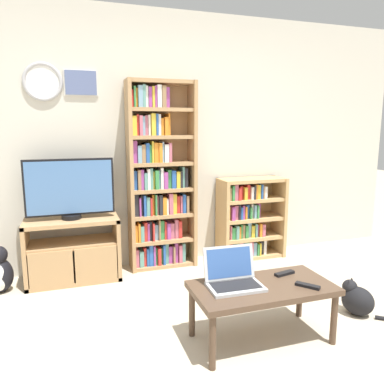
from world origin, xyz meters
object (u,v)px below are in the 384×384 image
at_px(bookshelf_tall, 159,180).
at_px(coffee_table, 262,292).
at_px(tv_stand, 73,250).
at_px(remote_far_from_laptop, 285,273).
at_px(television, 70,189).
at_px(laptop, 233,276).
at_px(remote_near_laptop, 308,286).
at_px(cat, 356,299).
at_px(bookshelf_short, 246,219).

height_order(bookshelf_tall, coffee_table, bookshelf_tall).
xyz_separation_m(tv_stand, remote_far_from_laptop, (1.44, -1.35, 0.11)).
distance_m(television, bookshelf_tall, 0.87).
xyz_separation_m(television, laptop, (1.01, -1.42, -0.42)).
relative_size(remote_near_laptop, cat, 0.38).
bearing_deg(laptop, remote_far_from_laptop, 8.64).
bearing_deg(bookshelf_short, remote_near_laptop, -102.74).
distance_m(remote_near_laptop, remote_far_from_laptop, 0.24).
bearing_deg(laptop, bookshelf_short, 62.65).
bearing_deg(television, bookshelf_tall, 6.84).
bearing_deg(tv_stand, laptop, -54.25).
bearing_deg(remote_near_laptop, coffee_table, 117.05).
distance_m(bookshelf_short, coffee_table, 1.69).
distance_m(laptop, remote_far_from_laptop, 0.44).
relative_size(television, laptop, 2.15).
relative_size(tv_stand, cat, 2.15).
distance_m(tv_stand, remote_far_from_laptop, 1.98).
distance_m(coffee_table, cat, 0.91).
bearing_deg(bookshelf_tall, tv_stand, -172.34).
bearing_deg(bookshelf_short, television, -177.73).
bearing_deg(coffee_table, bookshelf_tall, 102.11).
xyz_separation_m(bookshelf_tall, laptop, (0.15, -1.52, -0.45)).
bearing_deg(bookshelf_short, laptop, -119.41).
bearing_deg(remote_near_laptop, bookshelf_short, 38.37).
bearing_deg(laptop, cat, 3.37).
xyz_separation_m(television, remote_near_laptop, (1.47, -1.60, -0.48)).
distance_m(bookshelf_short, laptop, 1.71).
xyz_separation_m(bookshelf_tall, bookshelf_short, (0.99, -0.03, -0.47)).
bearing_deg(bookshelf_tall, bookshelf_short, -1.74).
distance_m(bookshelf_tall, coffee_table, 1.71).
height_order(bookshelf_tall, remote_near_laptop, bookshelf_tall).
height_order(coffee_table, laptop, laptop).
xyz_separation_m(remote_near_laptop, cat, (0.61, 0.21, -0.29)).
xyz_separation_m(bookshelf_tall, coffee_table, (0.34, -1.58, -0.56)).
relative_size(television, bookshelf_short, 0.89).
bearing_deg(cat, coffee_table, 156.42).
distance_m(bookshelf_short, cat, 1.52).
bearing_deg(television, tv_stand, -97.43).
bearing_deg(remote_far_from_laptop, coffee_table, -76.73).
bearing_deg(laptop, remote_near_laptop, -19.59).
bearing_deg(tv_stand, remote_near_laptop, -47.15).
bearing_deg(remote_near_laptop, cat, -20.08).
distance_m(coffee_table, remote_far_from_laptop, 0.27).
relative_size(television, remote_near_laptop, 5.22).
height_order(laptop, cat, laptop).
xyz_separation_m(bookshelf_short, coffee_table, (-0.65, -1.55, -0.08)).
distance_m(bookshelf_tall, laptop, 1.59).
bearing_deg(bookshelf_tall, remote_near_laptop, -70.32).
bearing_deg(laptop, tv_stand, 127.82).
xyz_separation_m(remote_far_from_laptop, cat, (0.64, -0.03, -0.29)).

